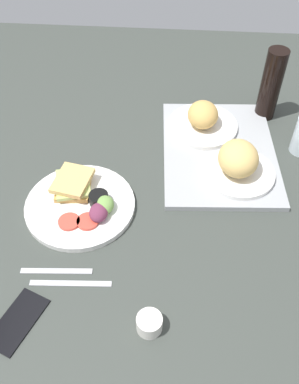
% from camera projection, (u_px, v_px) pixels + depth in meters
% --- Properties ---
extents(ground_plane, '(1.90, 1.50, 0.03)m').
position_uv_depth(ground_plane, '(139.00, 199.00, 1.18)').
color(ground_plane, '#383D38').
extents(serving_tray, '(0.47, 0.36, 0.02)m').
position_uv_depth(serving_tray, '(219.00, 152.00, 1.28)').
color(serving_tray, '#9EA0A3').
rests_on(serving_tray, ground_plane).
extents(bread_plate_near, '(0.22, 0.22, 0.09)m').
position_uv_depth(bread_plate_near, '(203.00, 120.00, 1.32)').
color(bread_plate_near, white).
rests_on(bread_plate_near, serving_tray).
extents(bread_plate_far, '(0.20, 0.20, 0.10)m').
position_uv_depth(bread_plate_far, '(238.00, 163.00, 1.17)').
color(bread_plate_far, white).
rests_on(bread_plate_far, serving_tray).
extents(plate_with_salad, '(0.29, 0.29, 0.05)m').
position_uv_depth(plate_with_salad, '(82.00, 202.00, 1.13)').
color(plate_with_salad, white).
rests_on(plate_with_salad, ground_plane).
extents(soda_bottle, '(0.06, 0.06, 0.23)m').
position_uv_depth(soda_bottle, '(271.00, 85.00, 1.32)').
color(soda_bottle, black).
rests_on(soda_bottle, ground_plane).
extents(espresso_cup, '(0.06, 0.06, 0.04)m').
position_uv_depth(espresso_cup, '(149.00, 323.00, 0.90)').
color(espresso_cup, silver).
rests_on(espresso_cup, ground_plane).
extents(fork, '(0.03, 0.17, 0.01)m').
position_uv_depth(fork, '(56.00, 271.00, 1.01)').
color(fork, '#B7B7BC').
rests_on(fork, ground_plane).
extents(knife, '(0.03, 0.19, 0.01)m').
position_uv_depth(knife, '(71.00, 283.00, 0.98)').
color(knife, '#B7B7BC').
rests_on(knife, ground_plane).
extents(cell_phone, '(0.16, 0.12, 0.01)m').
position_uv_depth(cell_phone, '(17.00, 321.00, 0.92)').
color(cell_phone, black).
rests_on(cell_phone, ground_plane).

